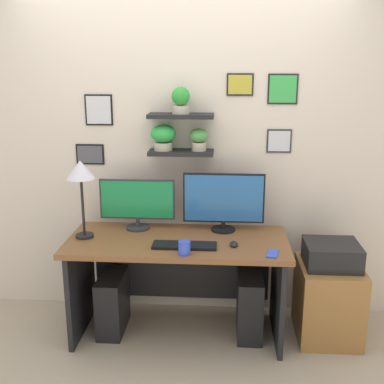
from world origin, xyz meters
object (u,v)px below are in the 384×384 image
Objects in this scene: desk_lamp at (81,175)px; coffee_mug at (184,248)px; monitor_right at (224,201)px; printer at (332,254)px; drawer_cabinet at (328,301)px; computer_mouse at (234,244)px; computer_tower_left at (113,303)px; monitor_left at (137,202)px; cell_phone at (272,254)px; desk at (179,264)px; computer_tower_right at (249,304)px; keyboard at (185,245)px.

desk_lamp is 6.28× the size of coffee_mug.
monitor_right is at bearing 12.19° from desk_lamp.
desk_lamp is 1.87m from printer.
drawer_cabinet is at bearing 16.94° from coffee_mug.
computer_mouse reaches higher than computer_tower_left.
monitor_left is 1.00× the size of desk_lamp.
monitor_left is 0.65m from monitor_right.
monitor_left is 1.09m from cell_phone.
computer_mouse reaches higher than printer.
printer is (0.70, 0.15, -0.12)m from computer_mouse.
printer is at bearing 1.33° from desk_lamp.
cell_phone is at bearing -23.77° from desk.
monitor_left is 1.20× the size of computer_tower_right.
computer_tower_left is at bearing -175.64° from desk.
desk_lamp is 1.28× the size of computer_tower_left.
cell_phone is 1.29m from computer_tower_left.
monitor_left is 1.28× the size of computer_tower_left.
monitor_left is (-0.32, 0.16, 0.42)m from desk.
keyboard is 1.16m from drawer_cabinet.
cell_phone is at bearing -12.21° from computer_tower_left.
desk is 0.42m from coffee_mug.
computer_mouse is 0.37m from coffee_mug.
desk is 1.11m from printer.
cell_phone is 0.71m from drawer_cabinet.
computer_tower_right is at bearing -12.36° from monitor_left.
monitor_left is at bearing -179.98° from monitor_right.
keyboard is at bearing -170.01° from drawer_cabinet.
monitor_right is at bearing 26.75° from desk.
desk is at bearing 4.36° from computer_tower_left.
monitor_right is 0.86m from printer.
keyboard reaches higher than desk.
keyboard is 0.72m from computer_tower_right.
monitor_left is at bearing 173.01° from drawer_cabinet.
desk reaches higher than printer.
coffee_mug is 1.19m from drawer_cabinet.
computer_tower_right is (0.85, -0.19, -0.72)m from monitor_left.
computer_mouse is at bearing -7.53° from computer_tower_left.
computer_tower_right is at bearing 20.09° from keyboard.
computer_tower_left is 1.03m from computer_tower_right.
computer_tower_right is at bearing 33.37° from coffee_mug.
cell_phone reaches higher than drawer_cabinet.
cell_phone is (0.25, -0.13, -0.01)m from computer_mouse.
computer_tower_right is at bearing -2.57° from desk.
keyboard is at bearing -126.26° from monitor_right.
cell_phone reaches higher than printer.
computer_mouse is 0.24× the size of printer.
keyboard is 0.78× the size of desk_lamp.
desk_lamp is 1.19× the size of computer_tower_right.
computer_mouse is at bearing -168.34° from drawer_cabinet.
desk is 3.56× the size of computer_tower_left.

